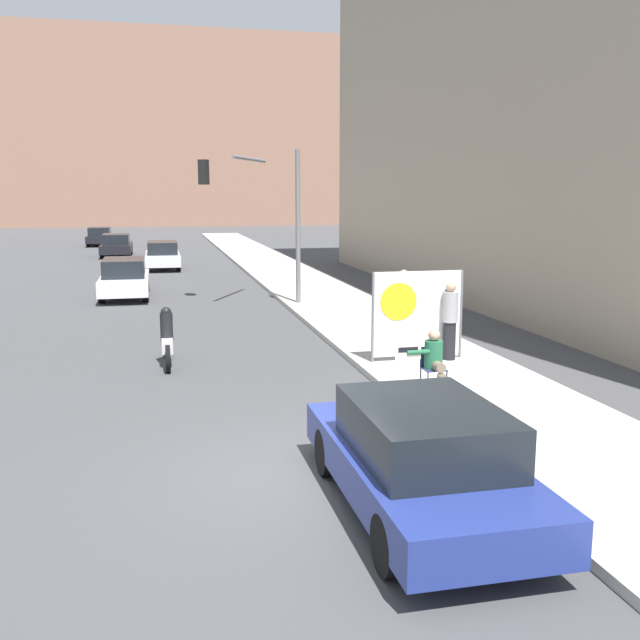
% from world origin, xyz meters
% --- Properties ---
extents(ground_plane, '(160.00, 160.00, 0.00)m').
position_xyz_m(ground_plane, '(0.00, 0.00, 0.00)').
color(ground_plane, '#444447').
extents(sidewalk_curb, '(3.39, 90.00, 0.14)m').
position_xyz_m(sidewalk_curb, '(3.98, 15.00, 0.07)').
color(sidewalk_curb, '#B7B2A8').
rests_on(sidewalk_curb, ground_plane).
extents(building_backdrop_far, '(52.00, 12.00, 22.94)m').
position_xyz_m(building_backdrop_far, '(-2.00, 84.62, 11.47)').
color(building_backdrop_far, '#936B56').
rests_on(building_backdrop_far, ground_plane).
extents(building_backdrop_right, '(10.00, 32.00, 20.42)m').
position_xyz_m(building_backdrop_right, '(13.19, 14.26, 10.21)').
color(building_backdrop_right, gray).
rests_on(building_backdrop_right, ground_plane).
extents(seated_protester, '(0.98, 0.77, 1.21)m').
position_xyz_m(seated_protester, '(2.98, 2.97, 0.79)').
color(seated_protester, '#474C56').
rests_on(seated_protester, sidewalk_curb).
extents(jogger_on_sidewalk, '(0.34, 0.34, 1.76)m').
position_xyz_m(jogger_on_sidewalk, '(4.39, 5.54, 1.04)').
color(jogger_on_sidewalk, black).
rests_on(jogger_on_sidewalk, sidewalk_curb).
extents(pedestrian_behind, '(0.34, 0.34, 1.76)m').
position_xyz_m(pedestrian_behind, '(4.23, 8.18, 1.04)').
color(pedestrian_behind, '#334775').
rests_on(pedestrian_behind, sidewalk_curb).
extents(protest_banner, '(2.13, 0.06, 1.99)m').
position_xyz_m(protest_banner, '(3.66, 5.69, 1.19)').
color(protest_banner, slate).
rests_on(protest_banner, sidewalk_curb).
extents(traffic_light_pole, '(3.29, 3.05, 5.13)m').
position_xyz_m(traffic_light_pole, '(1.55, 15.30, 3.66)').
color(traffic_light_pole, slate).
rests_on(traffic_light_pole, sidewalk_curb).
extents(parked_car_curbside, '(1.84, 4.34, 1.39)m').
position_xyz_m(parked_car_curbside, '(1.06, -1.41, 0.70)').
color(parked_car_curbside, navy).
rests_on(parked_car_curbside, ground_plane).
extents(car_on_road_nearest, '(1.73, 4.69, 1.45)m').
position_xyz_m(car_on_road_nearest, '(-3.13, 18.37, 0.72)').
color(car_on_road_nearest, white).
rests_on(car_on_road_nearest, ground_plane).
extents(car_on_road_midblock, '(1.71, 4.62, 1.42)m').
position_xyz_m(car_on_road_midblock, '(-1.64, 28.62, 0.71)').
color(car_on_road_midblock, silver).
rests_on(car_on_road_midblock, ground_plane).
extents(car_on_road_distant, '(1.82, 4.59, 1.40)m').
position_xyz_m(car_on_road_distant, '(-4.36, 36.92, 0.70)').
color(car_on_road_distant, black).
rests_on(car_on_road_distant, ground_plane).
extents(car_on_road_far_lane, '(1.77, 4.25, 1.38)m').
position_xyz_m(car_on_road_far_lane, '(-6.06, 46.99, 0.69)').
color(car_on_road_far_lane, black).
rests_on(car_on_road_far_lane, ground_plane).
extents(motorcycle_on_road, '(0.28, 2.08, 1.33)m').
position_xyz_m(motorcycle_on_road, '(-1.77, 7.02, 0.56)').
color(motorcycle_on_road, white).
rests_on(motorcycle_on_road, ground_plane).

